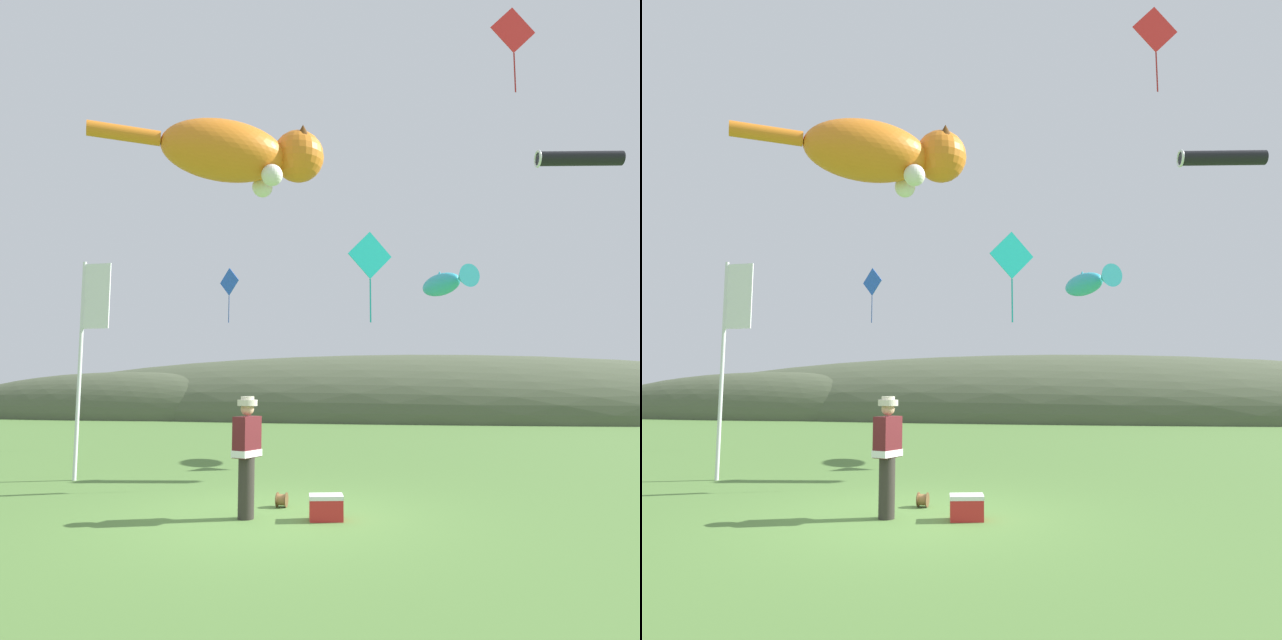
{
  "view_description": "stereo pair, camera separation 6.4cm",
  "coord_description": "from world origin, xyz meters",
  "views": [
    {
      "loc": [
        2.36,
        -8.41,
        1.91
      ],
      "look_at": [
        0.0,
        4.0,
        3.41
      ],
      "focal_mm": 32.0,
      "sensor_mm": 36.0,
      "label": 1
    },
    {
      "loc": [
        2.42,
        -8.39,
        1.91
      ],
      "look_at": [
        0.0,
        4.0,
        3.41
      ],
      "focal_mm": 32.0,
      "sensor_mm": 36.0,
      "label": 2
    }
  ],
  "objects": [
    {
      "name": "kite_fish_windsock",
      "position": [
        2.88,
        7.64,
        4.82
      ],
      "size": [
        1.69,
        2.33,
        0.71
      ],
      "color": "#33B2CC"
    },
    {
      "name": "kite_giant_cat",
      "position": [
        -2.53,
        5.8,
        8.23
      ],
      "size": [
        5.56,
        3.8,
        1.91
      ],
      "color": "orange"
    },
    {
      "name": "distant_hill_ridge",
      "position": [
        -2.06,
        28.53,
        0.0
      ],
      "size": [
        59.99,
        14.73,
        8.03
      ],
      "color": "#4C563D",
      "rests_on": "ground"
    },
    {
      "name": "kite_diamond_teal",
      "position": [
        1.22,
        3.09,
        4.6
      ],
      "size": [
        0.86,
        0.53,
        1.89
      ],
      "color": "#19BFBF"
    },
    {
      "name": "kite_diamond_blue",
      "position": [
        -4.03,
        9.2,
        5.35
      ],
      "size": [
        0.81,
        0.47,
        1.82
      ],
      "color": "blue"
    },
    {
      "name": "kite_spool",
      "position": [
        -0.0,
        0.73,
        0.12
      ],
      "size": [
        0.16,
        0.23,
        0.23
      ],
      "color": "olive",
      "rests_on": "ground"
    },
    {
      "name": "kite_diamond_red",
      "position": [
        4.32,
        3.71,
        9.6
      ],
      "size": [
        0.99,
        0.4,
        1.96
      ],
      "color": "red"
    },
    {
      "name": "picnic_cooler",
      "position": [
        0.86,
        -0.02,
        0.18
      ],
      "size": [
        0.55,
        0.43,
        0.36
      ],
      "color": "red",
      "rests_on": "ground"
    },
    {
      "name": "ground_plane",
      "position": [
        0.0,
        0.0,
        0.0
      ],
      "size": [
        120.0,
        120.0,
        0.0
      ],
      "primitive_type": "plane",
      "color": "#517A38"
    },
    {
      "name": "kite_tube_streamer",
      "position": [
        6.13,
        6.14,
        7.57
      ],
      "size": [
        2.14,
        0.74,
        0.44
      ],
      "color": "black"
    },
    {
      "name": "festival_banner_pole",
      "position": [
        -4.74,
        2.51,
        3.02
      ],
      "size": [
        0.66,
        0.08,
        4.6
      ],
      "color": "silver",
      "rests_on": "ground"
    },
    {
      "name": "festival_attendant",
      "position": [
        -0.32,
        -0.15,
        0.95
      ],
      "size": [
        0.39,
        0.48,
        1.77
      ],
      "color": "#332D28",
      "rests_on": "ground"
    }
  ]
}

